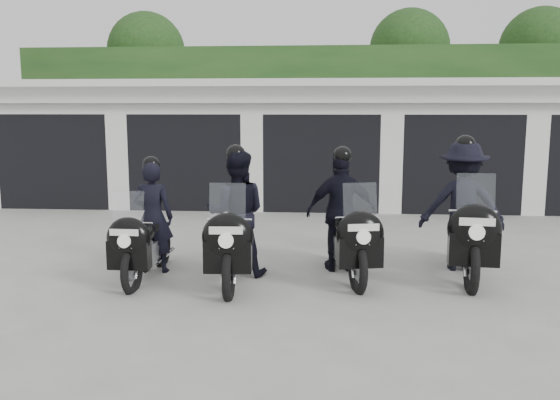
# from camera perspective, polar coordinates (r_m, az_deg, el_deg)

# --- Properties ---
(ground) EXTENTS (80.00, 80.00, 0.00)m
(ground) POSITION_cam_1_polar(r_m,az_deg,el_deg) (8.12, 3.50, -7.96)
(ground) COLOR #9F9F9A
(ground) RESTS_ON ground
(garage_block) EXTENTS (16.40, 6.80, 2.96)m
(garage_block) POSITION_cam_1_polar(r_m,az_deg,el_deg) (15.85, 4.07, 5.52)
(garage_block) COLOR silver
(garage_block) RESTS_ON ground
(background_vegetation) EXTENTS (20.00, 3.90, 5.80)m
(background_vegetation) POSITION_cam_1_polar(r_m,az_deg,el_deg) (20.69, 5.27, 10.02)
(background_vegetation) COLOR #183A15
(background_vegetation) RESTS_ON ground
(police_bike_a) EXTENTS (0.61, 1.98, 1.73)m
(police_bike_a) POSITION_cam_1_polar(r_m,az_deg,el_deg) (8.43, -12.67, -2.73)
(police_bike_a) COLOR black
(police_bike_a) RESTS_ON ground
(police_bike_b) EXTENTS (0.89, 2.19, 1.90)m
(police_bike_b) POSITION_cam_1_polar(r_m,az_deg,el_deg) (8.14, -4.35, -2.09)
(police_bike_b) COLOR black
(police_bike_b) RESTS_ON ground
(police_bike_c) EXTENTS (1.11, 2.12, 1.86)m
(police_bike_c) POSITION_cam_1_polar(r_m,az_deg,el_deg) (8.42, 6.19, -1.86)
(police_bike_c) COLOR black
(police_bike_c) RESTS_ON ground
(police_bike_d) EXTENTS (1.27, 2.33, 2.03)m
(police_bike_d) POSITION_cam_1_polar(r_m,az_deg,el_deg) (8.81, 17.27, -1.23)
(police_bike_d) COLOR black
(police_bike_d) RESTS_ON ground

